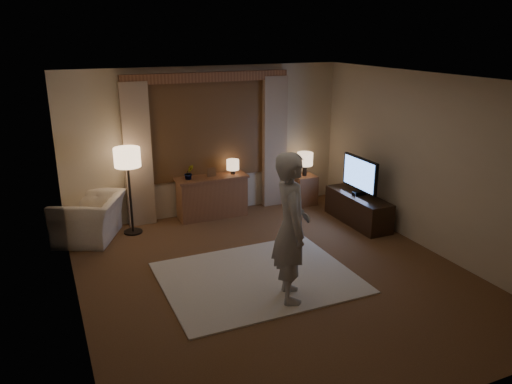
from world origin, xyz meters
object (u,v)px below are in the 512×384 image
person (291,228)px  side_table (304,190)px  armchair (90,218)px  tv_stand (358,209)px  sideboard (212,198)px

person → side_table: bearing=-14.7°
armchair → person: size_ratio=0.58×
tv_stand → person: 2.96m
sideboard → armchair: bearing=-175.5°
tv_stand → side_table: bearing=106.4°
tv_stand → person: person is taller
sideboard → tv_stand: bearing=-30.5°
side_table → sideboard: bearing=178.4°
side_table → tv_stand: size_ratio=0.40×
sideboard → person: size_ratio=0.65×
tv_stand → armchair: bearing=165.2°
person → tv_stand: bearing=-34.2°
sideboard → person: (-0.06, -3.09, 0.59)m
armchair → sideboard: bearing=119.8°
tv_stand → sideboard: bearing=149.5°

